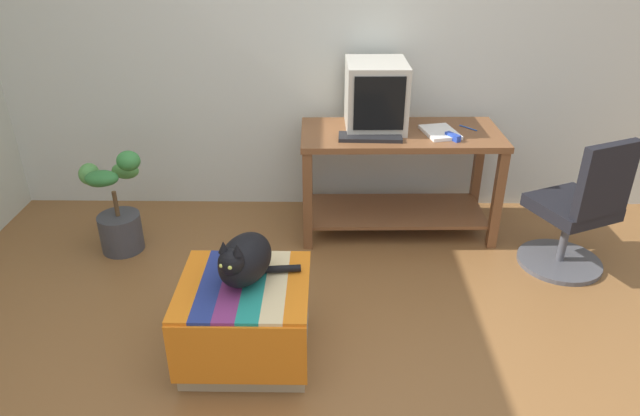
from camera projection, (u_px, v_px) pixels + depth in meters
ground_plane at (333, 396)px, 2.70m from camera, size 14.00×14.00×0.00m
back_wall at (333, 29)px, 3.91m from camera, size 8.00×0.10×2.60m
desk at (399, 164)px, 3.88m from camera, size 1.33×0.62×0.73m
tv_monitor at (376, 96)px, 3.75m from camera, size 0.40×0.45×0.43m
keyboard at (370, 137)px, 3.64m from camera, size 0.40×0.16×0.02m
book at (440, 132)px, 3.73m from camera, size 0.26×0.31×0.02m
ottoman_with_blanket at (246, 319)px, 2.86m from camera, size 0.63×0.61×0.43m
cat at (244, 260)px, 2.72m from camera, size 0.43×0.40×0.28m
potted_plant at (117, 211)px, 3.72m from camera, size 0.40×0.41×0.70m
office_chair at (578, 214)px, 3.47m from camera, size 0.55×0.55×0.89m
stapler at (453, 137)px, 3.63m from camera, size 0.09×0.11×0.04m
pen at (468, 128)px, 3.82m from camera, size 0.10×0.11×0.01m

